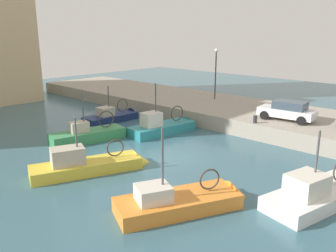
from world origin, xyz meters
TOP-DOWN VIEW (x-y plane):
  - water_surface at (0.00, 0.00)m, footprint 80.00×80.00m
  - quay_wall at (11.50, 0.00)m, footprint 9.00×56.00m
  - fishing_boat_green at (-1.02, 6.30)m, footprint 6.24×2.81m
  - fishing_boat_white at (0.91, -9.37)m, footprint 6.77×3.39m
  - fishing_boat_navy at (3.72, 9.74)m, footprint 5.60×2.20m
  - fishing_boat_yellow at (-4.44, 1.37)m, footprint 6.93×3.95m
  - fishing_boat_orange at (-4.02, -5.24)m, footprint 6.50×4.37m
  - fishing_boat_teal at (4.10, 3.89)m, footprint 6.32×2.72m
  - parked_car_white at (9.78, -3.28)m, footprint 2.21×4.18m
  - mooring_bollard_mid at (7.35, -2.00)m, footprint 0.28×0.28m
  - quay_streetlamp at (13.00, 5.73)m, footprint 0.36×0.36m

SIDE VIEW (x-z plane):
  - water_surface at x=0.00m, z-range 0.00..0.00m
  - fishing_boat_orange at x=-4.02m, z-range -2.28..2.47m
  - fishing_boat_green at x=-1.02m, z-range -2.04..2.23m
  - fishing_boat_navy at x=3.72m, z-range -1.86..2.07m
  - fishing_boat_teal at x=4.10m, z-range -2.24..2.52m
  - fishing_boat_white at x=0.91m, z-range -2.09..2.38m
  - fishing_boat_yellow at x=-4.44m, z-range -1.83..2.13m
  - quay_wall at x=11.50m, z-range 0.00..1.20m
  - mooring_bollard_mid at x=7.35m, z-range 1.20..1.75m
  - parked_car_white at x=9.78m, z-range 1.21..2.65m
  - quay_streetlamp at x=13.00m, z-range 2.04..6.87m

